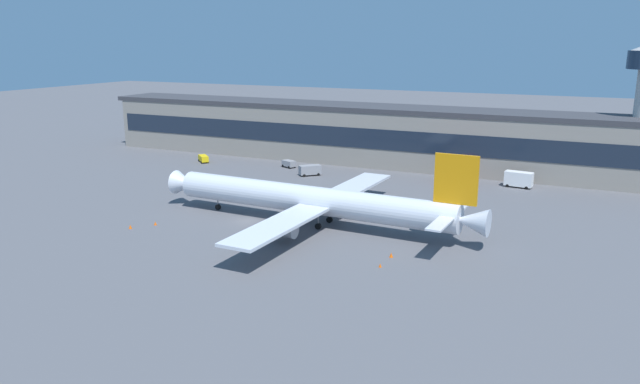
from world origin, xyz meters
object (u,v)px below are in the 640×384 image
crew_van (310,170)px  traffic_cone_1 (391,255)px  follow_me_car (203,158)px  traffic_cone_3 (380,265)px  catering_truck (452,174)px  stair_truck (518,179)px  airliner (315,200)px  baggage_tug (289,163)px  traffic_cone_0 (130,227)px  traffic_cone_2 (155,223)px

crew_van → traffic_cone_1: crew_van is taller
follow_me_car → traffic_cone_3: size_ratio=8.14×
follow_me_car → catering_truck: 66.70m
stair_truck → traffic_cone_1: size_ratio=8.44×
follow_me_car → stair_truck: stair_truck is taller
airliner → crew_van: size_ratio=11.82×
baggage_tug → traffic_cone_1: bearing=-49.2°
traffic_cone_0 → follow_me_car: bearing=113.5°
follow_me_car → catering_truck: catering_truck is taller
catering_truck → traffic_cone_1: catering_truck is taller
traffic_cone_0 → traffic_cone_2: (2.55, 3.55, -0.03)m
airliner → follow_me_car: airliner is taller
follow_me_car → crew_van: (33.31, -2.77, 0.37)m
baggage_tug → stair_truck: size_ratio=0.66×
stair_truck → traffic_cone_1: (-11.17, -55.31, -1.61)m
follow_me_car → crew_van: size_ratio=0.87×
crew_van → stair_truck: bearing=10.6°
crew_van → traffic_cone_0: 52.85m
traffic_cone_2 → traffic_cone_3: size_ratio=1.18×
traffic_cone_0 → crew_van: bearing=79.6°
airliner → traffic_cone_1: 20.93m
traffic_cone_1 → traffic_cone_2: bearing=-177.3°
traffic_cone_0 → stair_truck: bearing=46.8°
stair_truck → traffic_cone_3: 61.01m
catering_truck → traffic_cone_0: catering_truck is taller
traffic_cone_0 → traffic_cone_3: 45.90m
crew_van → traffic_cone_1: size_ratio=7.10×
airliner → baggage_tug: size_ratio=15.15×
airliner → baggage_tug: (-27.83, 42.46, -3.38)m
stair_truck → traffic_cone_0: stair_truck is taller
traffic_cone_2 → catering_truck: bearing=53.6°
baggage_tug → stair_truck: (56.73, 2.51, 0.89)m
follow_me_car → catering_truck: bearing=2.9°
catering_truck → baggage_tug: 42.38m
catering_truck → crew_van: size_ratio=1.45×
traffic_cone_0 → traffic_cone_2: traffic_cone_0 is taller
follow_me_car → traffic_cone_2: bearing=-62.8°
baggage_tug → traffic_cone_0: (-0.45, -58.39, -0.73)m
stair_truck → traffic_cone_1: bearing=-101.4°
traffic_cone_1 → catering_truck: bearing=93.5°
stair_truck → traffic_cone_0: (-57.18, -60.90, -1.62)m
airliner → traffic_cone_1: size_ratio=83.96×
airliner → stair_truck: bearing=57.3°
baggage_tug → traffic_cone_3: size_ratio=7.30×
traffic_cone_2 → traffic_cone_3: (43.34, -2.58, -0.05)m
stair_truck → traffic_cone_0: size_ratio=8.66×
follow_me_car → traffic_cone_0: (23.79, -54.75, -0.73)m
airliner → traffic_cone_1: bearing=-30.2°
follow_me_car → baggage_tug: same height
follow_me_car → stair_truck: size_ratio=0.73×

